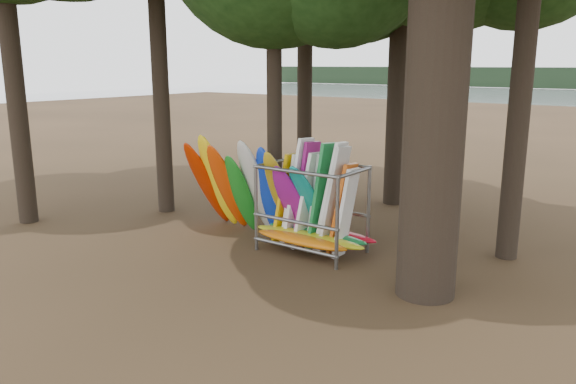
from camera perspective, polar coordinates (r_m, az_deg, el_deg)
The scene contains 3 objects.
ground at distance 13.99m, azimuth -4.13°, elevation -6.63°, with size 120.00×120.00×0.00m, color #47331E.
kayak_row at distance 15.27m, azimuth -3.52°, elevation 0.02°, with size 4.31×2.07×2.97m.
storage_rack at distance 14.14m, azimuth 2.50°, elevation -1.98°, with size 3.23×1.51×2.88m.
Camera 1 is at (8.58, -10.02, 4.67)m, focal length 35.00 mm.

